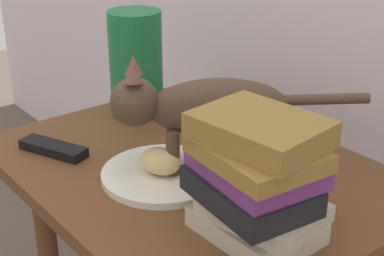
# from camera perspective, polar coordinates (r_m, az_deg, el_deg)

# --- Properties ---
(side_table) EXTENTS (0.79, 0.60, 0.58)m
(side_table) POSITION_cam_1_polar(r_m,az_deg,el_deg) (1.18, -0.00, -7.20)
(side_table) COLOR brown
(side_table) RESTS_ON ground
(plate) EXTENTS (0.24, 0.24, 0.01)m
(plate) POSITION_cam_1_polar(r_m,az_deg,el_deg) (1.10, -2.80, -4.57)
(plate) COLOR silver
(plate) RESTS_ON side_table
(bread_roll) EXTENTS (0.10, 0.08, 0.05)m
(bread_roll) POSITION_cam_1_polar(r_m,az_deg,el_deg) (1.07, -3.12, -3.27)
(bread_roll) COLOR #E0BC7A
(bread_roll) RESTS_ON plate
(cat) EXTENTS (0.30, 0.41, 0.23)m
(cat) POSITION_cam_1_polar(r_m,az_deg,el_deg) (1.06, 0.98, 1.99)
(cat) COLOR #4C3828
(cat) RESTS_ON side_table
(book_stack) EXTENTS (0.21, 0.18, 0.20)m
(book_stack) POSITION_cam_1_polar(r_m,az_deg,el_deg) (0.89, 6.38, -4.96)
(book_stack) COLOR #BCB299
(book_stack) RESTS_ON side_table
(green_vase) EXTENTS (0.12, 0.12, 0.25)m
(green_vase) POSITION_cam_1_polar(r_m,az_deg,el_deg) (1.36, -5.54, 6.34)
(green_vase) COLOR #196B38
(green_vase) RESTS_ON side_table
(candle_jar) EXTENTS (0.07, 0.07, 0.08)m
(candle_jar) POSITION_cam_1_polar(r_m,az_deg,el_deg) (1.27, 0.97, 1.22)
(candle_jar) COLOR silver
(candle_jar) RESTS_ON side_table
(tv_remote) EXTENTS (0.16, 0.10, 0.02)m
(tv_remote) POSITION_cam_1_polar(r_m,az_deg,el_deg) (1.22, -13.49, -1.96)
(tv_remote) COLOR black
(tv_remote) RESTS_ON side_table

